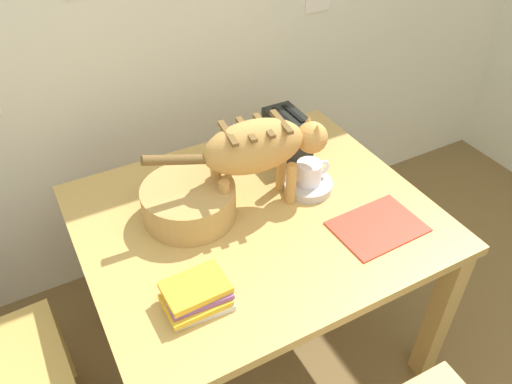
{
  "coord_description": "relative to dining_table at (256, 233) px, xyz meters",
  "views": [
    {
      "loc": [
        -0.51,
        0.07,
        1.87
      ],
      "look_at": [
        0.1,
        1.19,
        0.83
      ],
      "focal_mm": 35.24,
      "sensor_mm": 36.0,
      "label": 1
    }
  ],
  "objects": [
    {
      "name": "dining_table",
      "position": [
        0.0,
        0.0,
        0.0
      ],
      "size": [
        1.16,
        0.98,
        0.73
      ],
      "color": "tan",
      "rests_on": "ground_plane"
    },
    {
      "name": "cat",
      "position": [
        0.04,
        0.06,
        0.31
      ],
      "size": [
        0.62,
        0.19,
        0.33
      ],
      "rotation": [
        0.0,
        0.0,
        -1.68
      ],
      "color": "tan",
      "rests_on": "dining_table"
    },
    {
      "name": "saucer_bowl",
      "position": [
        0.23,
        0.04,
        0.1
      ],
      "size": [
        0.18,
        0.18,
        0.03
      ],
      "primitive_type": "cylinder",
      "color": "#BCB2B0",
      "rests_on": "dining_table"
    },
    {
      "name": "coffee_mug",
      "position": [
        0.24,
        0.04,
        0.16
      ],
      "size": [
        0.13,
        0.09,
        0.08
      ],
      "color": "white",
      "rests_on": "saucer_bowl"
    },
    {
      "name": "magazine",
      "position": [
        0.32,
        -0.25,
        0.09
      ],
      "size": [
        0.3,
        0.22,
        0.01
      ],
      "primitive_type": "cube",
      "rotation": [
        0.0,
        0.0,
        0.03
      ],
      "color": "red",
      "rests_on": "dining_table"
    },
    {
      "name": "book_stack",
      "position": [
        -0.33,
        -0.25,
        0.12
      ],
      "size": [
        0.19,
        0.14,
        0.07
      ],
      "color": "silver",
      "rests_on": "dining_table"
    },
    {
      "name": "wicker_basket",
      "position": [
        -0.2,
        0.1,
        0.15
      ],
      "size": [
        0.31,
        0.31,
        0.12
      ],
      "color": "tan",
      "rests_on": "dining_table"
    },
    {
      "name": "toaster",
      "position": [
        0.28,
        0.27,
        0.17
      ],
      "size": [
        0.12,
        0.2,
        0.18
      ],
      "color": "black",
      "rests_on": "dining_table"
    }
  ]
}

